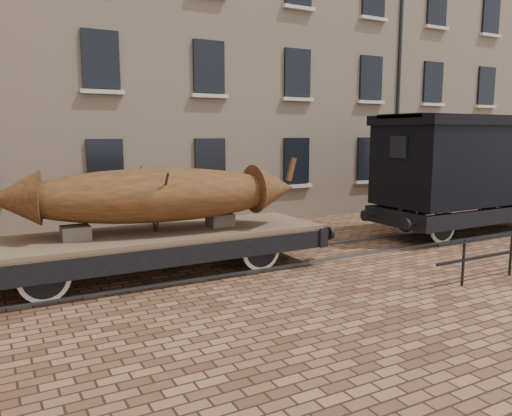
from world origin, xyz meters
TOP-DOWN VIEW (x-y plane):
  - ground at (0.00, 0.00)m, footprint 90.00×90.00m
  - warehouse_cream at (3.00, 9.99)m, footprint 40.00×10.19m
  - rail_track at (0.00, 0.00)m, footprint 30.00×1.52m
  - flatcar_wagon at (-2.57, -0.00)m, footprint 8.74×2.37m
  - iron_boat at (-2.51, 0.00)m, footprint 6.82×2.75m
  - goods_van at (7.92, 0.00)m, footprint 7.30×2.66m

SIDE VIEW (x-z plane):
  - ground at x=0.00m, z-range 0.00..0.00m
  - rail_track at x=0.00m, z-range 0.00..0.06m
  - flatcar_wagon at x=-2.57m, z-range 0.16..1.48m
  - iron_boat at x=-2.51m, z-range 1.05..2.68m
  - goods_van at x=7.92m, z-range 0.48..4.25m
  - warehouse_cream at x=3.00m, z-range 0.00..14.00m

